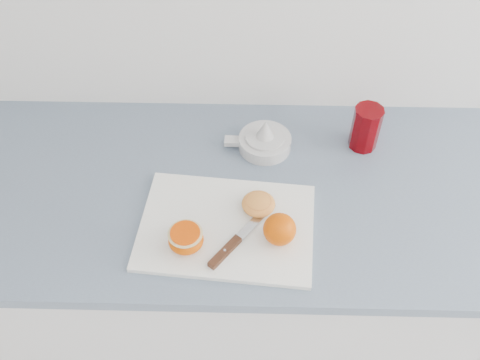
{
  "coord_description": "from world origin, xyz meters",
  "views": [
    {
      "loc": [
        -0.02,
        0.86,
        1.86
      ],
      "look_at": [
        -0.03,
        1.66,
        0.96
      ],
      "focal_mm": 40.0,
      "sensor_mm": 36.0,
      "label": 1
    }
  ],
  "objects_px": {
    "half_orange": "(186,239)",
    "citrus_juicer": "(264,140)",
    "red_tumbler": "(365,129)",
    "cutting_board": "(227,227)",
    "counter": "(284,282)"
  },
  "relations": [
    {
      "from": "half_orange",
      "to": "cutting_board",
      "type": "bearing_deg",
      "value": 33.71
    },
    {
      "from": "half_orange",
      "to": "citrus_juicer",
      "type": "bearing_deg",
      "value": 61.74
    },
    {
      "from": "citrus_juicer",
      "to": "red_tumbler",
      "type": "height_order",
      "value": "red_tumbler"
    },
    {
      "from": "half_orange",
      "to": "citrus_juicer",
      "type": "distance_m",
      "value": 0.36
    },
    {
      "from": "counter",
      "to": "half_orange",
      "type": "height_order",
      "value": "half_orange"
    },
    {
      "from": "cutting_board",
      "to": "half_orange",
      "type": "relative_size",
      "value": 5.05
    },
    {
      "from": "half_orange",
      "to": "red_tumbler",
      "type": "bearing_deg",
      "value": 38.07
    },
    {
      "from": "half_orange",
      "to": "citrus_juicer",
      "type": "height_order",
      "value": "citrus_juicer"
    },
    {
      "from": "cutting_board",
      "to": "red_tumbler",
      "type": "height_order",
      "value": "red_tumbler"
    },
    {
      "from": "half_orange",
      "to": "red_tumbler",
      "type": "height_order",
      "value": "red_tumbler"
    },
    {
      "from": "cutting_board",
      "to": "citrus_juicer",
      "type": "relative_size",
      "value": 2.27
    },
    {
      "from": "counter",
      "to": "red_tumbler",
      "type": "relative_size",
      "value": 21.02
    },
    {
      "from": "citrus_juicer",
      "to": "half_orange",
      "type": "bearing_deg",
      "value": -118.26
    },
    {
      "from": "cutting_board",
      "to": "half_orange",
      "type": "xyz_separation_m",
      "value": [
        -0.08,
        -0.06,
        0.03
      ]
    },
    {
      "from": "counter",
      "to": "half_orange",
      "type": "xyz_separation_m",
      "value": [
        -0.24,
        -0.18,
        0.48
      ]
    }
  ]
}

